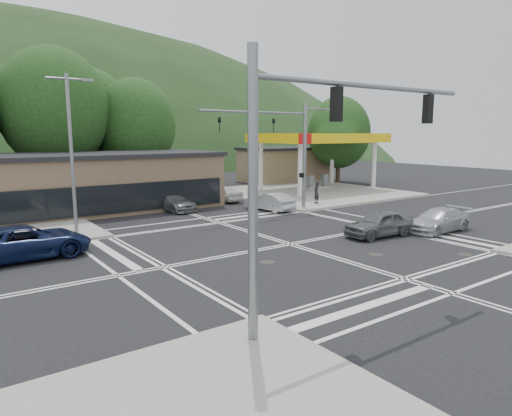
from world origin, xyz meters
TOP-DOWN VIEW (x-y plane):
  - ground at (0.00, 0.00)m, footprint 120.00×120.00m
  - sidewalk_ne at (15.00, 15.00)m, footprint 16.00×16.00m
  - gas_station_canopy at (16.99, 15.99)m, footprint 12.32×8.34m
  - convenience_store at (20.00, 25.00)m, footprint 10.00×6.00m
  - commercial_row at (-8.00, 17.00)m, footprint 24.00×8.00m
  - hill_north at (0.00, 90.00)m, footprint 252.00×126.00m
  - tree_n_b at (-6.00, 24.00)m, footprint 9.00×9.00m
  - tree_n_c at (1.00, 24.00)m, footprint 7.60×7.60m
  - tree_n_e at (-2.00, 28.00)m, footprint 8.40×8.40m
  - tree_ne at (24.00, 20.00)m, footprint 7.20×7.20m
  - streetlight_nw at (-8.44, 9.00)m, footprint 2.50×0.25m
  - signal_mast_ne at (6.95, 8.20)m, footprint 11.65×0.30m
  - signal_mast_sw at (-6.39, -8.20)m, footprint 9.14×0.28m
  - car_blue_west at (-11.74, 5.00)m, footprint 5.78×2.80m
  - car_grey_center at (5.30, -1.46)m, footprint 4.39×2.09m
  - car_silver_east at (9.16, -2.69)m, footprint 4.72×2.00m
  - car_queue_a at (5.50, 9.00)m, footprint 2.01×4.31m
  - car_queue_b at (5.14, 15.08)m, footprint 1.91×4.18m
  - car_northbound at (-0.50, 13.33)m, footprint 2.67×4.92m
  - pedestrian at (10.21, 8.95)m, footprint 0.75×0.63m

SIDE VIEW (x-z plane):
  - ground at x=0.00m, z-range 0.00..0.00m
  - hill_north at x=0.00m, z-range -70.00..70.00m
  - sidewalk_ne at x=15.00m, z-range 0.00..0.15m
  - car_northbound at x=-0.50m, z-range 0.00..1.35m
  - car_silver_east at x=9.16m, z-range 0.00..1.36m
  - car_queue_a at x=5.50m, z-range 0.00..1.37m
  - car_queue_b at x=5.14m, z-range 0.00..1.39m
  - car_grey_center at x=5.30m, z-range 0.00..1.45m
  - car_blue_west at x=-11.74m, z-range 0.00..1.58m
  - pedestrian at x=10.21m, z-range 0.15..1.90m
  - convenience_store at x=20.00m, z-range 0.00..3.80m
  - commercial_row at x=-8.00m, z-range 0.00..4.00m
  - gas_station_canopy at x=16.99m, z-range 2.17..7.92m
  - streetlight_nw at x=-8.44m, z-range 0.55..9.55m
  - signal_mast_ne at x=6.95m, z-range 1.07..9.07m
  - signal_mast_sw at x=-6.39m, z-range 1.12..9.12m
  - tree_ne at x=24.00m, z-range 0.85..10.84m
  - tree_n_c at x=1.00m, z-range 1.06..11.93m
  - tree_n_e at x=-2.00m, z-range 1.15..13.13m
  - tree_n_b at x=-6.00m, z-range 1.30..14.28m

